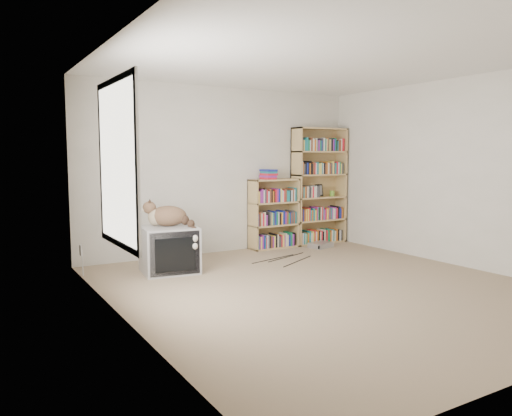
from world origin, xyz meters
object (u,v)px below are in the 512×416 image
crt_tv (169,250)px  cat (172,219)px  bookcase_tall (318,189)px  bookcase_short (273,216)px  dvd_player (321,245)px

crt_tv → cat: 0.39m
bookcase_tall → bookcase_short: bearing=-179.9°
cat → bookcase_short: 2.14m
bookcase_short → dvd_player: size_ratio=3.04×
crt_tv → bookcase_short: 2.19m
cat → bookcase_tall: bearing=35.4°
bookcase_short → cat: bearing=-159.7°
crt_tv → bookcase_tall: bearing=21.7°
dvd_player → bookcase_tall: bearing=43.9°
bookcase_short → dvd_player: 0.90m
crt_tv → bookcase_short: bookcase_short is taller
crt_tv → bookcase_tall: bookcase_tall is taller
cat → bookcase_tall: 3.01m
crt_tv → bookcase_tall: (2.95, 0.75, 0.62)m
bookcase_tall → dvd_player: bookcase_tall is taller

